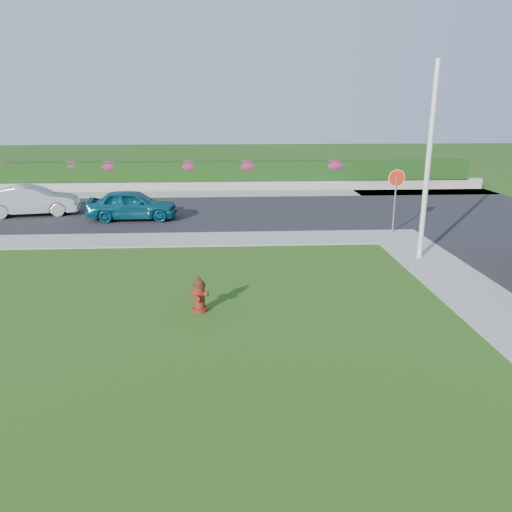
{
  "coord_description": "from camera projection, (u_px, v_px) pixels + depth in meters",
  "views": [
    {
      "loc": [
        0.62,
        -8.96,
        4.68
      ],
      "look_at": [
        1.35,
        3.74,
        0.9
      ],
      "focal_mm": 35.0,
      "sensor_mm": 36.0,
      "label": 1
    }
  ],
  "objects": [
    {
      "name": "stop_sign",
      "position": [
        396.0,
        186.0,
        18.94
      ],
      "size": [
        0.68,
        0.07,
        2.48
      ],
      "rotation": [
        0.0,
        0.0,
        -0.34
      ],
      "color": "slate",
      "rests_on": "ground"
    },
    {
      "name": "street_far",
      "position": [
        106.0,
        213.0,
        22.99
      ],
      "size": [
        26.0,
        8.0,
        0.04
      ],
      "primitive_type": "cube",
      "color": "black",
      "rests_on": "ground"
    },
    {
      "name": "curb_corner",
      "position": [
        397.0,
        236.0,
        18.87
      ],
      "size": [
        2.0,
        2.0,
        0.04
      ],
      "primitive_type": "cube",
      "color": "gray",
      "rests_on": "ground"
    },
    {
      "name": "fire_hydrant",
      "position": [
        199.0,
        295.0,
        11.86
      ],
      "size": [
        0.45,
        0.42,
        0.86
      ],
      "rotation": [
        0.0,
        0.0,
        -0.27
      ],
      "color": "#4A0F0B",
      "rests_on": "ground"
    },
    {
      "name": "flower_clump_d",
      "position": [
        189.0,
        166.0,
        28.99
      ],
      "size": [
        1.32,
        0.85,
        0.66
      ],
      "primitive_type": "ellipsoid",
      "color": "#A71C5F",
      "rests_on": "hedge"
    },
    {
      "name": "hedge",
      "position": [
        200.0,
        171.0,
        29.21
      ],
      "size": [
        32.0,
        0.9,
        1.1
      ],
      "primitive_type": "cube",
      "color": "black",
      "rests_on": "retaining_wall"
    },
    {
      "name": "ground",
      "position": [
        199.0,
        354.0,
        9.87
      ],
      "size": [
        120.0,
        120.0,
        0.0
      ],
      "primitive_type": "plane",
      "color": "black",
      "rests_on": "ground"
    },
    {
      "name": "retaining_wall",
      "position": [
        200.0,
        186.0,
        29.35
      ],
      "size": [
        34.0,
        0.4,
        0.6
      ],
      "primitive_type": "cube",
      "color": "gray",
      "rests_on": "ground"
    },
    {
      "name": "flower_clump_c",
      "position": [
        109.0,
        167.0,
        28.74
      ],
      "size": [
        1.3,
        0.83,
        0.65
      ],
      "primitive_type": "ellipsoid",
      "color": "#A71C5F",
      "rests_on": "hedge"
    },
    {
      "name": "sedan_teal",
      "position": [
        132.0,
        205.0,
        21.48
      ],
      "size": [
        3.83,
        1.59,
        1.3
      ],
      "primitive_type": "imported",
      "rotation": [
        0.0,
        0.0,
        1.59
      ],
      "color": "#0C485D",
      "rests_on": "street_far"
    },
    {
      "name": "sedan_silver",
      "position": [
        32.0,
        201.0,
        22.37
      ],
      "size": [
        4.18,
        2.05,
        1.32
      ],
      "primitive_type": "imported",
      "rotation": [
        0.0,
        0.0,
        1.74
      ],
      "color": "#A8ABB0",
      "rests_on": "street_far"
    },
    {
      "name": "flower_clump_f",
      "position": [
        334.0,
        166.0,
        29.47
      ],
      "size": [
        1.42,
        0.91,
        0.71
      ],
      "primitive_type": "ellipsoid",
      "color": "#A71C5F",
      "rests_on": "hedge"
    },
    {
      "name": "sidewalk_beyond",
      "position": [
        199.0,
        195.0,
        28.0
      ],
      "size": [
        34.0,
        2.0,
        0.04
      ],
      "primitive_type": "cube",
      "color": "gray",
      "rests_on": "ground"
    },
    {
      "name": "sidewalk_far",
      "position": [
        47.0,
        241.0,
        18.15
      ],
      "size": [
        24.0,
        2.0,
        0.04
      ],
      "primitive_type": "cube",
      "color": "gray",
      "rests_on": "ground"
    },
    {
      "name": "flower_clump_a",
      "position": [
        0.0,
        166.0,
        28.39
      ],
      "size": [
        1.06,
        0.68,
        0.53
      ],
      "primitive_type": "ellipsoid",
      "color": "#A71C5F",
      "rests_on": "hedge"
    },
    {
      "name": "utility_pole",
      "position": [
        428.0,
        164.0,
        15.31
      ],
      "size": [
        0.16,
        0.16,
        6.07
      ],
      "primitive_type": "cylinder",
      "color": "silver",
      "rests_on": "ground"
    },
    {
      "name": "flower_clump_b",
      "position": [
        73.0,
        166.0,
        28.62
      ],
      "size": [
        1.16,
        0.75,
        0.58
      ],
      "primitive_type": "ellipsoid",
      "color": "#A71C5F",
      "rests_on": "hedge"
    },
    {
      "name": "flower_clump_e",
      "position": [
        247.0,
        166.0,
        29.18
      ],
      "size": [
        1.37,
        0.88,
        0.68
      ],
      "primitive_type": "ellipsoid",
      "color": "#A71C5F",
      "rests_on": "hedge"
    }
  ]
}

